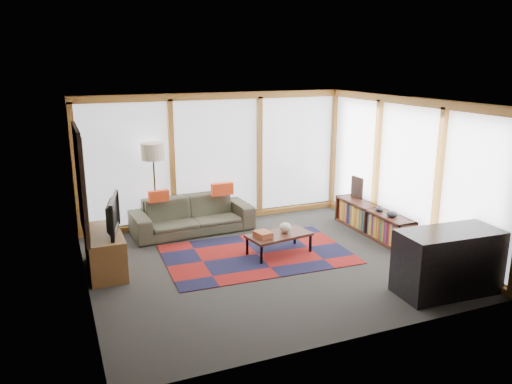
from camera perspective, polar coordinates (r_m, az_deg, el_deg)
name	(u,v)px	position (r m, az deg, el deg)	size (l,w,h in m)	color
ground	(265,263)	(8.22, 1.07, -8.10)	(5.50, 5.50, 0.00)	#2A2A27
room_envelope	(279,162)	(8.45, 2.69, 3.48)	(5.52, 5.02, 2.62)	#43362F
rug	(257,254)	(8.55, 0.12, -7.12)	(3.09, 1.98, 0.01)	maroon
sofa	(192,215)	(9.62, -7.30, -2.64)	(2.28, 0.89, 0.67)	#373829
pillow_left	(159,196)	(9.40, -11.06, -0.46)	(0.38, 0.11, 0.21)	red
pillow_right	(222,189)	(9.69, -3.89, 0.34)	(0.43, 0.13, 0.23)	red
floor_lamp	(155,189)	(9.46, -11.48, 0.28)	(0.44, 0.44, 1.75)	black
coffee_table	(279,244)	(8.53, 2.64, -5.94)	(1.07, 0.53, 0.36)	black
book_stack	(263,234)	(8.30, 0.80, -4.86)	(0.23, 0.29, 0.10)	brown
vase	(285,228)	(8.51, 3.36, -4.08)	(0.21, 0.21, 0.18)	beige
bookshelf	(372,221)	(9.69, 13.16, -3.24)	(0.38, 2.08, 0.52)	black
bowl_a	(392,214)	(9.14, 15.29, -2.44)	(0.21, 0.21, 0.11)	black
bowl_b	(379,209)	(9.40, 13.91, -1.94)	(0.16, 0.16, 0.08)	black
shelf_picture	(357,187)	(10.21, 11.47, 0.52)	(0.04, 0.32, 0.42)	black
tv_console	(105,252)	(8.17, -16.90, -6.53)	(0.53, 1.27, 0.63)	brown
television	(108,215)	(7.94, -16.56, -2.54)	(0.98, 0.13, 0.56)	black
bar_counter	(448,262)	(7.58, 21.08, -7.44)	(1.44, 0.67, 0.92)	black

